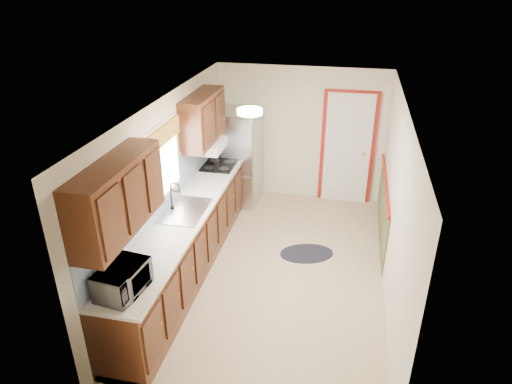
% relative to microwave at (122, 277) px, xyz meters
% --- Properties ---
extents(room_shell, '(3.20, 5.20, 2.52)m').
position_rel_microwave_xyz_m(room_shell, '(1.20, 1.95, 0.08)').
color(room_shell, tan).
rests_on(room_shell, ground).
extents(kitchen_run, '(0.63, 4.00, 2.20)m').
position_rel_microwave_xyz_m(kitchen_run, '(-0.04, 1.66, -0.31)').
color(kitchen_run, '#3D1B0E').
rests_on(kitchen_run, ground).
extents(back_wall_trim, '(1.12, 2.30, 2.08)m').
position_rel_microwave_xyz_m(back_wall_trim, '(2.19, 4.16, -0.24)').
color(back_wall_trim, maroon).
rests_on(back_wall_trim, ground).
extents(ceiling_fixture, '(0.30, 0.30, 0.06)m').
position_rel_microwave_xyz_m(ceiling_fixture, '(0.90, 1.75, 1.24)').
color(ceiling_fixture, '#FFD88C').
rests_on(ceiling_fixture, room_shell).
extents(microwave, '(0.36, 0.58, 0.37)m').
position_rel_microwave_xyz_m(microwave, '(0.00, 0.00, 0.00)').
color(microwave, white).
rests_on(microwave, kitchen_run).
extents(refrigerator, '(0.74, 0.72, 1.68)m').
position_rel_microwave_xyz_m(refrigerator, '(0.18, 4.00, -0.28)').
color(refrigerator, '#B7B7BC').
rests_on(refrigerator, ground).
extents(rug, '(0.93, 0.75, 0.01)m').
position_rel_microwave_xyz_m(rug, '(1.60, 2.48, -1.12)').
color(rug, black).
rests_on(rug, ground).
extents(cooktop, '(0.51, 0.62, 0.02)m').
position_rel_microwave_xyz_m(cooktop, '(0.01, 3.35, -0.17)').
color(cooktop, black).
rests_on(cooktop, kitchen_run).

